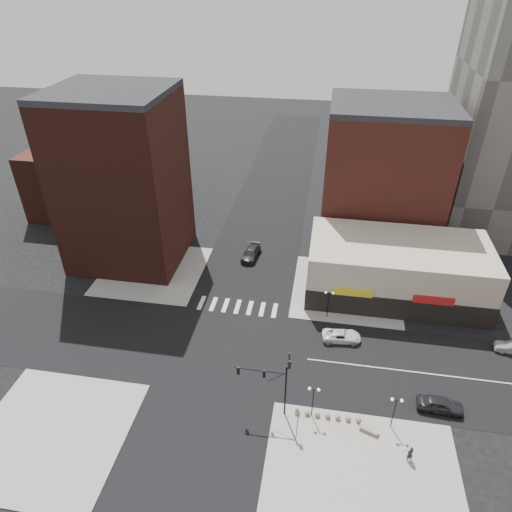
# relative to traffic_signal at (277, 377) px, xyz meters

# --- Properties ---
(ground) EXTENTS (240.00, 240.00, 0.00)m
(ground) POSITION_rel_traffic_signal_xyz_m (-7.24, 7.83, -4.96)
(ground) COLOR black
(ground) RESTS_ON ground
(road_ew) EXTENTS (200.00, 14.00, 0.02)m
(road_ew) POSITION_rel_traffic_signal_xyz_m (-7.24, 7.83, -4.95)
(road_ew) COLOR black
(road_ew) RESTS_ON ground
(road_ns) EXTENTS (14.00, 200.00, 0.02)m
(road_ns) POSITION_rel_traffic_signal_xyz_m (-7.24, 7.83, -4.95)
(road_ns) COLOR black
(road_ns) RESTS_ON ground
(sidewalk_nw) EXTENTS (15.00, 15.00, 0.12)m
(sidewalk_nw) POSITION_rel_traffic_signal_xyz_m (-21.74, 22.33, -4.90)
(sidewalk_nw) COLOR gray
(sidewalk_nw) RESTS_ON ground
(sidewalk_ne) EXTENTS (15.00, 15.00, 0.12)m
(sidewalk_ne) POSITION_rel_traffic_signal_xyz_m (7.26, 22.33, -4.90)
(sidewalk_ne) COLOR gray
(sidewalk_ne) RESTS_ON ground
(sidewalk_se) EXTENTS (18.00, 14.00, 0.12)m
(sidewalk_se) POSITION_rel_traffic_signal_xyz_m (8.76, -6.17, -4.90)
(sidewalk_se) COLOR gray
(sidewalk_se) RESTS_ON ground
(sidewalk_sw) EXTENTS (15.00, 15.00, 0.12)m
(sidewalk_sw) POSITION_rel_traffic_signal_xyz_m (-21.74, -6.67, -4.90)
(sidewalk_sw) COLOR gray
(sidewalk_sw) RESTS_ON ground
(building_nw) EXTENTS (16.00, 15.00, 25.00)m
(building_nw) POSITION_rel_traffic_signal_xyz_m (-26.24, 26.33, 7.54)
(building_nw) COLOR #3B1812
(building_nw) RESTS_ON ground
(building_nw_low) EXTENTS (20.00, 18.00, 12.00)m
(building_nw_low) POSITION_rel_traffic_signal_xyz_m (-39.24, 41.83, 1.04)
(building_nw_low) COLOR #3B1812
(building_nw_low) RESTS_ON ground
(building_ne_midrise) EXTENTS (18.00, 15.00, 22.00)m
(building_ne_midrise) POSITION_rel_traffic_signal_xyz_m (11.76, 37.33, 6.04)
(building_ne_midrise) COLOR maroon
(building_ne_midrise) RESTS_ON ground
(building_ne_row) EXTENTS (24.20, 12.20, 8.00)m
(building_ne_row) POSITION_rel_traffic_signal_xyz_m (13.76, 22.83, -1.66)
(building_ne_row) COLOR beige
(building_ne_row) RESTS_ON ground
(traffic_signal) EXTENTS (5.59, 3.09, 7.77)m
(traffic_signal) POSITION_rel_traffic_signal_xyz_m (0.00, 0.00, 0.00)
(traffic_signal) COLOR black
(traffic_signal) RESTS_ON ground
(street_lamp_se_a) EXTENTS (1.22, 0.32, 4.16)m
(street_lamp_se_a) POSITION_rel_traffic_signal_xyz_m (3.76, -0.17, -1.67)
(street_lamp_se_a) COLOR black
(street_lamp_se_a) RESTS_ON sidewalk_se
(street_lamp_se_b) EXTENTS (1.22, 0.32, 4.16)m
(street_lamp_se_b) POSITION_rel_traffic_signal_xyz_m (11.76, -0.17, -1.67)
(street_lamp_se_b) COLOR black
(street_lamp_se_b) RESTS_ON sidewalk_se
(street_lamp_ne) EXTENTS (1.22, 0.32, 4.16)m
(street_lamp_ne) POSITION_rel_traffic_signal_xyz_m (4.76, 15.83, -1.67)
(street_lamp_ne) COLOR black
(street_lamp_ne) RESTS_ON sidewalk_ne
(bollard_row) EXTENTS (6.84, 0.54, 0.54)m
(bollard_row) POSITION_rel_traffic_signal_xyz_m (5.41, -0.17, -4.57)
(bollard_row) COLOR #896B5F
(bollard_row) RESTS_ON sidewalk_se
(white_suv) EXTENTS (4.98, 2.70, 1.33)m
(white_suv) POSITION_rel_traffic_signal_xyz_m (6.70, 11.82, -4.30)
(white_suv) COLOR silver
(white_suv) RESTS_ON ground
(dark_sedan_east) EXTENTS (4.82, 2.14, 1.61)m
(dark_sedan_east) POSITION_rel_traffic_signal_xyz_m (16.97, 2.87, -4.16)
(dark_sedan_east) COLOR black
(dark_sedan_east) RESTS_ON ground
(dark_sedan_north) EXTENTS (2.81, 5.61, 1.57)m
(dark_sedan_north) POSITION_rel_traffic_signal_xyz_m (-7.66, 28.47, -4.18)
(dark_sedan_north) COLOR black
(dark_sedan_north) RESTS_ON ground
(pedestrian) EXTENTS (0.78, 0.68, 1.81)m
(pedestrian) POSITION_rel_traffic_signal_xyz_m (13.15, -3.66, -3.93)
(pedestrian) COLOR black
(pedestrian) RESTS_ON sidewalk_se
(stone_bench) EXTENTS (2.01, 1.22, 0.45)m
(stone_bench) POSITION_rel_traffic_signal_xyz_m (9.54, -1.17, -4.60)
(stone_bench) COLOR gray
(stone_bench) RESTS_ON sidewalk_se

